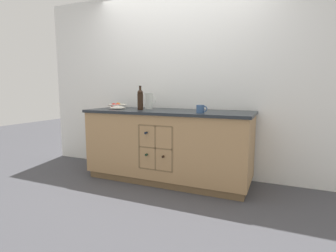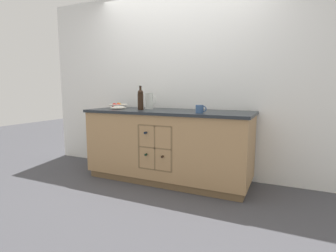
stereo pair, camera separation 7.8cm
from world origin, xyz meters
The scene contains 7 objects.
ground_plane centered at (0.00, 0.00, 0.00)m, with size 14.00×14.00×0.00m, color #424247.
back_wall centered at (0.00, 0.42, 1.27)m, with size 4.49×0.06×2.55m, color white.
kitchen_island centered at (0.00, 0.00, 0.46)m, with size 2.13×0.76×0.92m.
fruit_bowl centered at (-0.75, -0.02, 0.96)m, with size 0.25×0.25×0.08m.
white_pitcher centered at (-0.35, 0.15, 1.03)m, with size 0.17×0.11×0.22m.
ceramic_mug centered at (0.49, -0.20, 0.96)m, with size 0.13×0.09×0.09m.
standing_wine_bottle centered at (-0.36, -0.07, 1.06)m, with size 0.08×0.08×0.31m.
Camera 1 is at (1.33, -3.05, 1.18)m, focal length 28.00 mm.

